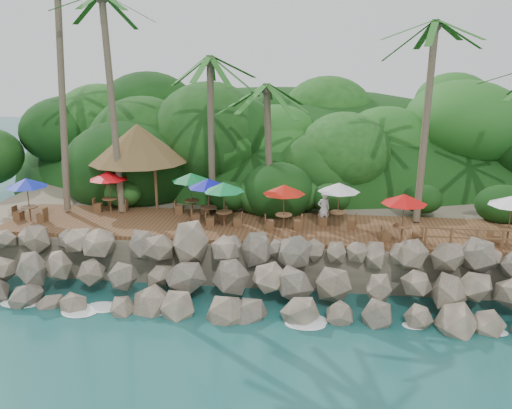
# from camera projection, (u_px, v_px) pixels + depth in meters

# --- Properties ---
(ground) EXTENTS (140.00, 140.00, 0.00)m
(ground) POSITION_uv_depth(u_px,v_px,m) (238.00, 322.00, 22.11)
(ground) COLOR #19514F
(ground) RESTS_ON ground
(land_base) EXTENTS (32.00, 25.20, 2.10)m
(land_base) POSITION_uv_depth(u_px,v_px,m) (274.00, 198.00, 37.11)
(land_base) COLOR gray
(land_base) RESTS_ON ground
(jungle_hill) EXTENTS (44.80, 28.00, 15.40)m
(jungle_hill) POSITION_uv_depth(u_px,v_px,m) (282.00, 187.00, 44.56)
(jungle_hill) COLOR #143811
(jungle_hill) RESTS_ON ground
(seawall) EXTENTS (29.00, 4.00, 2.30)m
(seawall) POSITION_uv_depth(u_px,v_px,m) (245.00, 277.00, 23.70)
(seawall) COLOR gray
(seawall) RESTS_ON ground
(terrace) EXTENTS (26.00, 5.00, 0.20)m
(terrace) POSITION_uv_depth(u_px,v_px,m) (256.00, 227.00, 27.24)
(terrace) COLOR brown
(terrace) RESTS_ON land_base
(jungle_foliage) EXTENTS (44.00, 16.00, 12.00)m
(jungle_foliage) POSITION_uv_depth(u_px,v_px,m) (272.00, 217.00, 36.44)
(jungle_foliage) COLOR #143811
(jungle_foliage) RESTS_ON ground
(foam_line) EXTENTS (25.20, 0.80, 0.06)m
(foam_line) POSITION_uv_depth(u_px,v_px,m) (239.00, 318.00, 22.38)
(foam_line) COLOR white
(foam_line) RESTS_ON ground
(palms) EXTENTS (30.84, 7.06, 14.40)m
(palms) POSITION_uv_depth(u_px,v_px,m) (265.00, 31.00, 27.03)
(palms) COLOR brown
(palms) RESTS_ON ground
(palapa) EXTENTS (5.65, 5.65, 4.60)m
(palapa) POSITION_uv_depth(u_px,v_px,m) (138.00, 143.00, 30.63)
(palapa) COLOR brown
(palapa) RESTS_ON ground
(dining_clusters) EXTENTS (25.71, 5.31, 2.28)m
(dining_clusters) POSITION_uv_depth(u_px,v_px,m) (248.00, 189.00, 26.68)
(dining_clusters) COLOR brown
(dining_clusters) RESTS_ON terrace
(railing) EXTENTS (7.20, 0.10, 1.00)m
(railing) POSITION_uv_depth(u_px,v_px,m) (503.00, 238.00, 23.47)
(railing) COLOR brown
(railing) RESTS_ON terrace
(waiter) EXTENTS (0.72, 0.57, 1.73)m
(waiter) POSITION_uv_depth(u_px,v_px,m) (324.00, 209.00, 26.96)
(waiter) COLOR white
(waiter) RESTS_ON terrace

